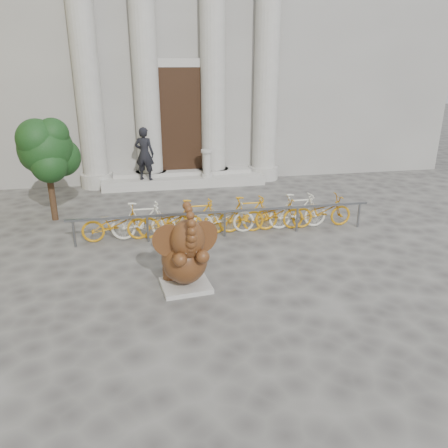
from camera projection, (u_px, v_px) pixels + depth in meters
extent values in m
plane|color=#474442|center=(238.00, 319.00, 7.84)|extent=(80.00, 80.00, 0.00)
cube|color=gray|center=(167.00, 24.00, 19.61)|extent=(22.00, 10.00, 12.00)
cube|color=black|center=(181.00, 121.00, 16.20)|extent=(2.40, 0.16, 4.00)
cylinder|color=#A8A59E|center=(86.00, 74.00, 14.94)|extent=(0.90, 0.90, 8.00)
cylinder|color=#A8A59E|center=(145.00, 73.00, 15.29)|extent=(0.90, 0.90, 8.00)
cylinder|color=#A8A59E|center=(213.00, 73.00, 15.71)|extent=(0.90, 0.90, 8.00)
cylinder|color=#A8A59E|center=(266.00, 73.00, 16.07)|extent=(0.90, 0.90, 8.00)
cube|color=#A8A59E|center=(184.00, 180.00, 16.45)|extent=(6.00, 1.20, 0.36)
cube|color=#A8A59E|center=(186.00, 285.00, 8.92)|extent=(1.06, 0.98, 0.10)
ellipsoid|color=black|center=(183.00, 266.00, 8.99)|extent=(0.90, 0.86, 0.62)
ellipsoid|color=black|center=(185.00, 258.00, 8.73)|extent=(1.05, 1.26, 1.00)
cylinder|color=black|center=(170.00, 272.00, 9.09)|extent=(0.32, 0.32, 0.25)
cylinder|color=black|center=(194.00, 269.00, 9.24)|extent=(0.32, 0.32, 0.25)
cylinder|color=black|center=(178.00, 258.00, 8.26)|extent=(0.30, 0.60, 0.38)
cylinder|color=black|center=(199.00, 255.00, 8.38)|extent=(0.30, 0.60, 0.38)
ellipsoid|color=black|center=(188.00, 239.00, 8.23)|extent=(0.72, 0.69, 0.77)
cylinder|color=black|center=(169.00, 241.00, 8.26)|extent=(0.65, 0.18, 0.66)
cylinder|color=black|center=(203.00, 237.00, 8.44)|extent=(0.62, 0.32, 0.66)
cone|color=beige|center=(184.00, 251.00, 8.08)|extent=(0.14, 0.23, 0.10)
cone|color=beige|center=(196.00, 250.00, 8.14)|extent=(0.10, 0.23, 0.10)
cube|color=slate|center=(225.00, 211.00, 11.35)|extent=(8.00, 0.06, 0.06)
cylinder|color=slate|center=(74.00, 234.00, 10.80)|extent=(0.06, 0.06, 0.70)
cylinder|color=slate|center=(148.00, 229.00, 11.12)|extent=(0.06, 0.06, 0.70)
cylinder|color=slate|center=(225.00, 224.00, 11.47)|extent=(0.06, 0.06, 0.70)
cylinder|color=slate|center=(297.00, 219.00, 11.82)|extent=(0.06, 0.06, 0.70)
cylinder|color=slate|center=(359.00, 215.00, 12.14)|extent=(0.06, 0.06, 0.70)
imported|color=orange|center=(115.00, 222.00, 11.15)|extent=(1.70, 0.50, 1.00)
imported|color=beige|center=(143.00, 221.00, 11.28)|extent=(1.66, 0.47, 1.00)
imported|color=orange|center=(170.00, 219.00, 11.40)|extent=(1.70, 0.50, 1.00)
imported|color=orange|center=(197.00, 217.00, 11.53)|extent=(1.66, 0.47, 1.00)
imported|color=beige|center=(223.00, 216.00, 11.65)|extent=(1.70, 0.50, 1.00)
imported|color=orange|center=(248.00, 214.00, 11.77)|extent=(1.66, 0.47, 1.00)
imported|color=orange|center=(273.00, 212.00, 11.90)|extent=(1.70, 0.50, 1.00)
imported|color=beige|center=(298.00, 211.00, 12.02)|extent=(1.66, 0.47, 1.00)
imported|color=orange|center=(322.00, 209.00, 12.14)|extent=(1.70, 0.50, 1.00)
cylinder|color=#332114|center=(51.00, 190.00, 12.53)|extent=(0.18, 0.18, 1.80)
sphere|color=black|center=(46.00, 149.00, 12.12)|extent=(1.50, 1.50, 1.50)
sphere|color=black|center=(61.00, 157.00, 12.47)|extent=(1.10, 1.10, 1.10)
sphere|color=black|center=(37.00, 154.00, 12.37)|extent=(1.00, 1.00, 1.00)
sphere|color=black|center=(49.00, 165.00, 12.00)|extent=(1.00, 1.00, 1.00)
sphere|color=black|center=(37.00, 139.00, 11.81)|extent=(1.10, 1.10, 1.10)
sphere|color=black|center=(52.00, 134.00, 11.93)|extent=(0.90, 0.90, 0.90)
imported|color=black|center=(144.00, 154.00, 15.50)|extent=(0.81, 0.67, 1.89)
cylinder|color=#A8A59E|center=(207.00, 175.00, 16.24)|extent=(0.41, 0.41, 0.12)
cylinder|color=#A8A59E|center=(207.00, 164.00, 16.10)|extent=(0.29, 0.29, 0.93)
cylinder|color=#A8A59E|center=(207.00, 151.00, 15.93)|extent=(0.41, 0.41, 0.10)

